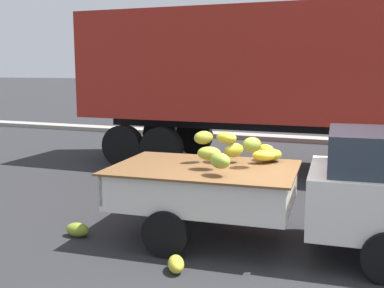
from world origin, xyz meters
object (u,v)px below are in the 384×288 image
(pickup_truck, at_px, (337,190))
(fallen_banana_bunch_by_wheel, at_px, (176,264))
(semi_trailer, at_px, (315,67))
(fallen_banana_bunch_near_tailgate, at_px, (78,230))

(pickup_truck, height_order, fallen_banana_bunch_by_wheel, pickup_truck)
(semi_trailer, height_order, fallen_banana_bunch_near_tailgate, semi_trailer)
(pickup_truck, distance_m, fallen_banana_bunch_near_tailgate, 3.82)
(fallen_banana_bunch_near_tailgate, xyz_separation_m, fallen_banana_bunch_by_wheel, (1.88, -0.60, -0.00))
(semi_trailer, relative_size, fallen_banana_bunch_near_tailgate, 31.63)
(pickup_truck, relative_size, semi_trailer, 0.40)
(semi_trailer, distance_m, fallen_banana_bunch_by_wheel, 7.14)
(fallen_banana_bunch_near_tailgate, distance_m, fallen_banana_bunch_by_wheel, 1.97)
(semi_trailer, height_order, fallen_banana_bunch_by_wheel, semi_trailer)
(semi_trailer, bearing_deg, fallen_banana_bunch_near_tailgate, -115.01)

